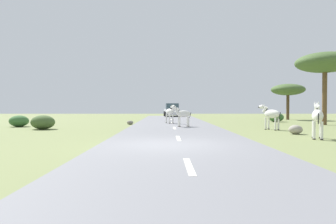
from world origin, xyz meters
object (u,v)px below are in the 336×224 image
object	(u,v)px
zebra_3	(271,114)
bush_1	(276,117)
zebra_2	(317,116)
rock_1	(296,130)
zebra_0	(170,112)
zebra_1	(182,114)
tree_3	(288,90)
bush_2	(43,122)
tree_1	(325,63)
rock_0	(130,123)
bush_0	(19,121)
car_0	(172,110)

from	to	relation	value
zebra_3	bush_1	distance (m)	9.90
zebra_2	rock_1	world-z (taller)	zebra_2
zebra_0	zebra_2	size ratio (longest dim) A/B	0.92
zebra_1	tree_3	xyz separation A→B (m)	(11.75, 11.32, 2.24)
tree_3	zebra_0	bearing A→B (deg)	-149.45
zebra_1	tree_3	bearing A→B (deg)	-63.18
bush_2	zebra_3	bearing A→B (deg)	-2.11
bush_2	tree_3	bearing A→B (deg)	32.28
tree_3	rock_1	world-z (taller)	tree_3
zebra_0	tree_1	distance (m)	12.40
tree_3	rock_1	bearing A→B (deg)	-110.87
zebra_0	tree_3	world-z (taller)	tree_3
zebra_0	rock_0	xyz separation A→B (m)	(-3.12, -0.81, -0.81)
bush_2	rock_1	xyz separation A→B (m)	(14.28, -3.35, -0.20)
rock_0	rock_1	xyz separation A→B (m)	(9.44, -8.09, 0.08)
zebra_0	bush_2	distance (m)	9.72
bush_0	car_0	bearing A→B (deg)	60.59
zebra_0	zebra_2	distance (m)	12.73
zebra_2	bush_0	size ratio (longest dim) A/B	1.26
tree_1	bush_1	distance (m)	6.56
zebra_3	car_0	distance (m)	23.09
zebra_1	tree_1	xyz separation A→B (m)	(10.96, 2.49, 3.80)
bush_1	bush_2	world-z (taller)	bush_2
car_0	bush_1	bearing A→B (deg)	-58.68
zebra_1	bush_1	bearing A→B (deg)	-68.88
tree_1	bush_0	size ratio (longest dim) A/B	4.17
tree_1	bush_2	bearing A→B (deg)	-168.19
zebra_1	car_0	distance (m)	20.27
tree_1	rock_0	distance (m)	15.55
zebra_2	bush_0	bearing A→B (deg)	178.92
tree_1	bush_0	world-z (taller)	tree_1
bush_2	tree_1	bearing A→B (deg)	11.81
tree_1	bush_1	xyz separation A→B (m)	(-2.03, 4.54, -4.28)
tree_3	bush_1	size ratio (longest dim) A/B	2.71
car_0	bush_1	world-z (taller)	car_0
zebra_2	bush_1	world-z (taller)	zebra_2
bush_0	bush_2	world-z (taller)	bush_2
zebra_0	car_0	size ratio (longest dim) A/B	0.35
tree_3	bush_2	xyz separation A→B (m)	(-20.49, -12.95, -2.70)
tree_3	bush_1	xyz separation A→B (m)	(-2.83, -4.29, -2.72)
bush_0	bush_1	xyz separation A→B (m)	(20.28, 6.34, 0.02)
zebra_1	car_0	size ratio (longest dim) A/B	0.33
tree_1	rock_1	distance (m)	10.25
tree_3	bush_0	world-z (taller)	tree_3
zebra_2	zebra_1	bearing A→B (deg)	151.77
bush_1	zebra_0	bearing A→B (deg)	-162.24
bush_2	zebra_0	bearing A→B (deg)	34.87
bush_1	car_0	bearing A→B (deg)	124.93
car_0	rock_1	bearing A→B (deg)	-80.54
tree_1	zebra_3	bearing A→B (deg)	-140.95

